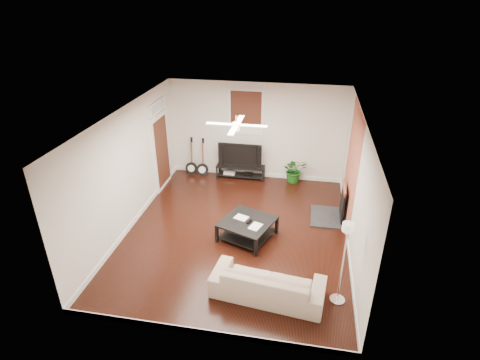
# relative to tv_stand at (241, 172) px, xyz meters

# --- Properties ---
(room) EXTENTS (5.01, 6.01, 2.81)m
(room) POSITION_rel_tv_stand_xyz_m (0.42, -2.78, 1.20)
(room) COLOR black
(room) RESTS_ON ground
(brick_accent) EXTENTS (0.02, 2.20, 2.80)m
(brick_accent) POSITION_rel_tv_stand_xyz_m (2.91, -1.78, 1.20)
(brick_accent) COLOR #AA4D36
(brick_accent) RESTS_ON floor
(fireplace) EXTENTS (0.80, 1.10, 0.92)m
(fireplace) POSITION_rel_tv_stand_xyz_m (2.62, -1.78, 0.26)
(fireplace) COLOR black
(fireplace) RESTS_ON floor
(window_back) EXTENTS (1.00, 0.06, 1.30)m
(window_back) POSITION_rel_tv_stand_xyz_m (0.12, 0.19, 1.75)
(window_back) COLOR #401A11
(window_back) RESTS_ON wall_back
(door_left) EXTENTS (0.08, 1.00, 2.50)m
(door_left) POSITION_rel_tv_stand_xyz_m (-2.04, -0.88, 1.05)
(door_left) COLOR white
(door_left) RESTS_ON wall_left
(tv_stand) EXTENTS (1.40, 0.37, 0.39)m
(tv_stand) POSITION_rel_tv_stand_xyz_m (0.00, 0.00, 0.00)
(tv_stand) COLOR black
(tv_stand) RESTS_ON floor
(tv) EXTENTS (1.26, 0.17, 0.72)m
(tv) POSITION_rel_tv_stand_xyz_m (0.00, 0.02, 0.56)
(tv) COLOR black
(tv) RESTS_ON tv_stand
(coffee_table) EXTENTS (1.35, 1.35, 0.44)m
(coffee_table) POSITION_rel_tv_stand_xyz_m (0.69, -2.95, 0.02)
(coffee_table) COLOR black
(coffee_table) RESTS_ON floor
(sofa) EXTENTS (2.13, 1.04, 0.60)m
(sofa) POSITION_rel_tv_stand_xyz_m (1.36, -4.69, 0.10)
(sofa) COLOR tan
(sofa) RESTS_ON floor
(floor_lamp) EXTENTS (0.31, 0.31, 1.67)m
(floor_lamp) POSITION_rel_tv_stand_xyz_m (2.62, -4.59, 0.64)
(floor_lamp) COLOR silver
(floor_lamp) RESTS_ON floor
(potted_plant) EXTENTS (0.80, 0.74, 0.75)m
(potted_plant) POSITION_rel_tv_stand_xyz_m (1.57, 0.04, 0.18)
(potted_plant) COLOR #195518
(potted_plant) RESTS_ON floor
(guitar_left) EXTENTS (0.38, 0.29, 1.15)m
(guitar_left) POSITION_rel_tv_stand_xyz_m (-1.50, -0.03, 0.38)
(guitar_left) COLOR black
(guitar_left) RESTS_ON floor
(guitar_right) EXTENTS (0.40, 0.32, 1.15)m
(guitar_right) POSITION_rel_tv_stand_xyz_m (-1.15, -0.06, 0.38)
(guitar_right) COLOR black
(guitar_right) RESTS_ON floor
(ceiling_fan) EXTENTS (1.24, 1.24, 0.32)m
(ceiling_fan) POSITION_rel_tv_stand_xyz_m (0.42, -2.78, 2.40)
(ceiling_fan) COLOR white
(ceiling_fan) RESTS_ON ceiling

